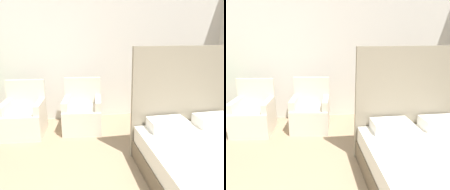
{
  "view_description": "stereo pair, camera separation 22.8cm",
  "coord_description": "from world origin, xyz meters",
  "views": [
    {
      "loc": [
        -0.45,
        -0.36,
        1.71
      ],
      "look_at": [
        0.2,
        2.86,
        0.78
      ],
      "focal_mm": 35.0,
      "sensor_mm": 36.0,
      "label": 1
    },
    {
      "loc": [
        -0.22,
        -0.39,
        1.71
      ],
      "look_at": [
        0.2,
        2.86,
        0.78
      ],
      "focal_mm": 35.0,
      "sensor_mm": 36.0,
      "label": 2
    }
  ],
  "objects": [
    {
      "name": "armchair_near_window_left",
      "position": [
        -1.24,
        3.38,
        0.28
      ],
      "size": [
        0.72,
        0.68,
        0.92
      ],
      "rotation": [
        0.0,
        0.0,
        -0.1
      ],
      "color": "beige",
      "rests_on": "ground_plane"
    },
    {
      "name": "bed",
      "position": [
        1.15,
        1.42,
        0.29
      ],
      "size": [
        1.55,
        2.07,
        1.55
      ],
      "color": "brown",
      "rests_on": "ground_plane"
    },
    {
      "name": "armchair_near_window_right",
      "position": [
        -0.23,
        3.38,
        0.28
      ],
      "size": [
        0.74,
        0.7,
        0.92
      ],
      "rotation": [
        0.0,
        0.0,
        -0.13
      ],
      "color": "beige",
      "rests_on": "ground_plane"
    },
    {
      "name": "wall_back",
      "position": [
        0.0,
        4.03,
        1.45
      ],
      "size": [
        10.0,
        0.06,
        2.9
      ],
      "color": "silver",
      "rests_on": "ground_plane"
    }
  ]
}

